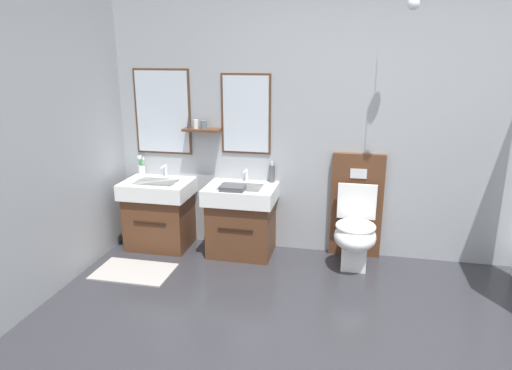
{
  "coord_description": "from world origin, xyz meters",
  "views": [
    {
      "loc": [
        -0.1,
        -2.31,
        1.88
      ],
      "look_at": [
        -0.92,
        1.5,
        0.76
      ],
      "focal_mm": 32.3,
      "sensor_mm": 36.0,
      "label": 1
    }
  ],
  "objects_px": {
    "vanity_sink_left": "(160,212)",
    "toothbrush_cup": "(142,169)",
    "toilet": "(356,224)",
    "folded_hand_towel": "(233,188)",
    "soap_dispenser": "(272,173)",
    "vanity_sink_right": "(241,218)"
  },
  "relations": [
    {
      "from": "vanity_sink_right",
      "to": "toilet",
      "type": "relative_size",
      "value": 0.68
    },
    {
      "from": "vanity_sink_left",
      "to": "vanity_sink_right",
      "type": "bearing_deg",
      "value": 0.0
    },
    {
      "from": "toilet",
      "to": "folded_hand_towel",
      "type": "relative_size",
      "value": 4.55
    },
    {
      "from": "soap_dispenser",
      "to": "vanity_sink_right",
      "type": "bearing_deg",
      "value": -143.66
    },
    {
      "from": "vanity_sink_left",
      "to": "toothbrush_cup",
      "type": "height_order",
      "value": "toothbrush_cup"
    },
    {
      "from": "toilet",
      "to": "soap_dispenser",
      "type": "xyz_separation_m",
      "value": [
        -0.81,
        0.17,
        0.39
      ]
    },
    {
      "from": "vanity_sink_left",
      "to": "toilet",
      "type": "height_order",
      "value": "toilet"
    },
    {
      "from": "folded_hand_towel",
      "to": "vanity_sink_left",
      "type": "bearing_deg",
      "value": 168.78
    },
    {
      "from": "vanity_sink_left",
      "to": "toilet",
      "type": "bearing_deg",
      "value": 0.58
    },
    {
      "from": "toothbrush_cup",
      "to": "soap_dispenser",
      "type": "bearing_deg",
      "value": 0.43
    },
    {
      "from": "toothbrush_cup",
      "to": "folded_hand_towel",
      "type": "relative_size",
      "value": 0.92
    },
    {
      "from": "toilet",
      "to": "soap_dispenser",
      "type": "height_order",
      "value": "toilet"
    },
    {
      "from": "vanity_sink_left",
      "to": "toilet",
      "type": "xyz_separation_m",
      "value": [
        1.91,
        0.02,
        0.02
      ]
    },
    {
      "from": "vanity_sink_left",
      "to": "soap_dispenser",
      "type": "relative_size",
      "value": 3.32
    },
    {
      "from": "vanity_sink_right",
      "to": "toilet",
      "type": "height_order",
      "value": "toilet"
    },
    {
      "from": "soap_dispenser",
      "to": "folded_hand_towel",
      "type": "height_order",
      "value": "soap_dispenser"
    },
    {
      "from": "toothbrush_cup",
      "to": "folded_hand_towel",
      "type": "distance_m",
      "value": 1.1
    },
    {
      "from": "vanity_sink_left",
      "to": "toilet",
      "type": "relative_size",
      "value": 0.68
    },
    {
      "from": "toothbrush_cup",
      "to": "soap_dispenser",
      "type": "relative_size",
      "value": 0.99
    },
    {
      "from": "vanity_sink_left",
      "to": "folded_hand_towel",
      "type": "xyz_separation_m",
      "value": [
        0.8,
        -0.16,
        0.34
      ]
    },
    {
      "from": "vanity_sink_left",
      "to": "toothbrush_cup",
      "type": "bearing_deg",
      "value": 144.09
    },
    {
      "from": "toilet",
      "to": "toothbrush_cup",
      "type": "bearing_deg",
      "value": 175.75
    }
  ]
}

